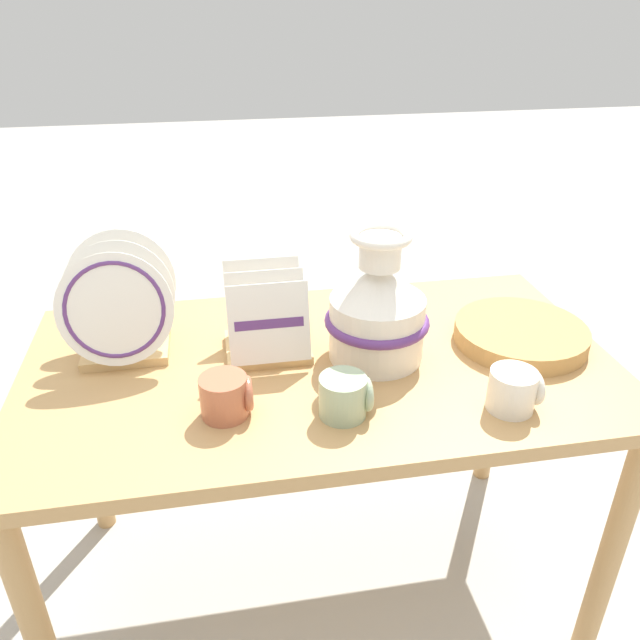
# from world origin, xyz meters

# --- Properties ---
(ground_plane) EXTENTS (14.00, 14.00, 0.00)m
(ground_plane) POSITION_xyz_m (0.00, 0.00, 0.00)
(ground_plane) COLOR #B2ADA3
(display_table) EXTENTS (1.38, 0.76, 0.75)m
(display_table) POSITION_xyz_m (0.00, 0.00, 0.66)
(display_table) COLOR tan
(display_table) RESTS_ON ground_plane
(ceramic_vase) EXTENTS (0.24, 0.24, 0.31)m
(ceramic_vase) POSITION_xyz_m (0.13, 0.00, 0.88)
(ceramic_vase) COLOR white
(ceramic_vase) RESTS_ON display_table
(dish_rack_round_plates) EXTENTS (0.26, 0.22, 0.28)m
(dish_rack_round_plates) POSITION_xyz_m (-0.45, 0.11, 0.86)
(dish_rack_round_plates) COLOR tan
(dish_rack_round_plates) RESTS_ON display_table
(dish_rack_square_plates) EXTENTS (0.20, 0.20, 0.20)m
(dish_rack_square_plates) POSITION_xyz_m (-0.12, 0.07, 0.81)
(dish_rack_square_plates) COLOR tan
(dish_rack_square_plates) RESTS_ON display_table
(wicker_charger_stack) EXTENTS (0.32, 0.32, 0.04)m
(wicker_charger_stack) POSITION_xyz_m (0.50, -0.00, 0.77)
(wicker_charger_stack) COLOR tan
(wicker_charger_stack) RESTS_ON display_table
(mug_terracotta_glaze) EXTENTS (0.11, 0.10, 0.09)m
(mug_terracotta_glaze) POSITION_xyz_m (-0.22, -0.17, 0.80)
(mug_terracotta_glaze) COLOR #B76647
(mug_terracotta_glaze) RESTS_ON display_table
(mug_cream_glaze) EXTENTS (0.11, 0.10, 0.09)m
(mug_cream_glaze) POSITION_xyz_m (0.36, -0.25, 0.80)
(mug_cream_glaze) COLOR silver
(mug_cream_glaze) RESTS_ON display_table
(mug_sage_glaze) EXTENTS (0.11, 0.10, 0.09)m
(mug_sage_glaze) POSITION_xyz_m (0.01, -0.21, 0.80)
(mug_sage_glaze) COLOR #9EB28E
(mug_sage_glaze) RESTS_ON display_table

